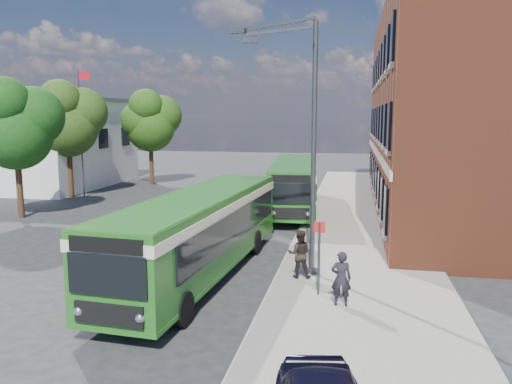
# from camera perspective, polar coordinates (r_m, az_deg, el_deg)

# --- Properties ---
(ground) EXTENTS (120.00, 120.00, 0.00)m
(ground) POSITION_cam_1_polar(r_m,az_deg,el_deg) (21.45, -7.26, -7.07)
(ground) COLOR #262629
(ground) RESTS_ON ground
(pavement) EXTENTS (6.00, 48.00, 0.15)m
(pavement) POSITION_cam_1_polar(r_m,az_deg,el_deg) (28.17, 11.74, -3.24)
(pavement) COLOR gray
(pavement) RESTS_ON ground
(kerb_line) EXTENTS (0.12, 48.00, 0.01)m
(kerb_line) POSITION_cam_1_polar(r_m,az_deg,el_deg) (28.30, 5.54, -3.18)
(kerb_line) COLOR beige
(kerb_line) RESTS_ON ground
(brick_office) EXTENTS (12.10, 26.00, 14.20)m
(brick_office) POSITION_cam_1_polar(r_m,az_deg,el_deg) (32.46, 24.69, 9.96)
(brick_office) COLOR brown
(brick_office) RESTS_ON ground
(white_building) EXTENTS (9.40, 13.40, 7.30)m
(white_building) POSITION_cam_1_polar(r_m,az_deg,el_deg) (44.96, -22.16, 5.30)
(white_building) COLOR silver
(white_building) RESTS_ON ground
(flagpole) EXTENTS (0.95, 0.10, 9.00)m
(flagpole) POSITION_cam_1_polar(r_m,az_deg,el_deg) (37.74, -19.33, 6.88)
(flagpole) COLOR #383A3D
(flagpole) RESTS_ON ground
(street_lamp) EXTENTS (2.96, 2.38, 9.00)m
(street_lamp) POSITION_cam_1_polar(r_m,az_deg,el_deg) (17.69, 5.44, 5.38)
(street_lamp) COLOR #383A3D
(street_lamp) RESTS_ON ground
(bus_stop_sign) EXTENTS (0.35, 0.08, 2.52)m
(bus_stop_sign) POSITION_cam_1_polar(r_m,az_deg,el_deg) (15.99, 7.22, -6.94)
(bus_stop_sign) COLOR #383A3D
(bus_stop_sign) RESTS_ON ground
(bus_front) EXTENTS (3.42, 12.57, 3.02)m
(bus_front) POSITION_cam_1_polar(r_m,az_deg,el_deg) (18.18, -6.42, -3.97)
(bus_front) COLOR #22631D
(bus_front) RESTS_ON ground
(bus_rear) EXTENTS (3.63, 12.21, 3.02)m
(bus_rear) POSITION_cam_1_polar(r_m,az_deg,el_deg) (30.96, 4.37, 1.28)
(bus_rear) COLOR #22621F
(bus_rear) RESTS_ON ground
(pedestrian_a) EXTENTS (0.64, 0.44, 1.67)m
(pedestrian_a) POSITION_cam_1_polar(r_m,az_deg,el_deg) (15.34, 9.70, -9.71)
(pedestrian_a) COLOR black
(pedestrian_a) RESTS_ON pavement
(pedestrian_b) EXTENTS (0.89, 0.73, 1.72)m
(pedestrian_b) POSITION_cam_1_polar(r_m,az_deg,el_deg) (17.71, 4.99, -7.04)
(pedestrian_b) COLOR black
(pedestrian_b) RESTS_ON pavement
(tree_left) EXTENTS (4.70, 4.47, 7.94)m
(tree_left) POSITION_cam_1_polar(r_m,az_deg,el_deg) (31.18, -25.80, 7.06)
(tree_left) COLOR #352413
(tree_left) RESTS_ON ground
(tree_mid) EXTENTS (4.93, 4.69, 8.32)m
(tree_mid) POSITION_cam_1_polar(r_m,az_deg,el_deg) (38.01, -20.72, 7.89)
(tree_mid) COLOR #352413
(tree_mid) RESTS_ON ground
(tree_right) EXTENTS (4.76, 4.52, 8.03)m
(tree_right) POSITION_cam_1_polar(r_m,az_deg,el_deg) (43.28, -11.96, 8.01)
(tree_right) COLOR #352413
(tree_right) RESTS_ON ground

